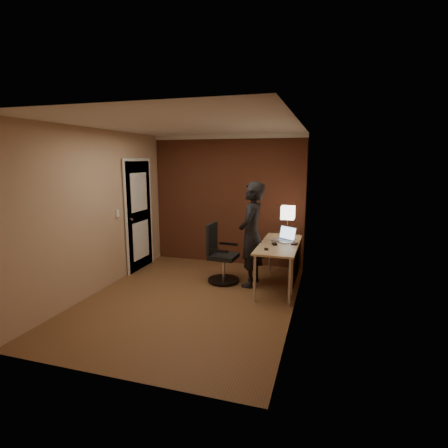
{
  "coord_description": "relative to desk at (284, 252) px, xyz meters",
  "views": [
    {
      "loc": [
        1.89,
        -4.56,
        2.05
      ],
      "look_at": [
        0.35,
        0.55,
        1.05
      ],
      "focal_mm": 28.0,
      "sensor_mm": 36.0,
      "label": 1
    }
  ],
  "objects": [
    {
      "name": "laptop",
      "position": [
        -0.01,
        0.2,
        0.19
      ],
      "size": [
        0.42,
        0.4,
        0.23
      ],
      "color": "silver",
      "rests_on": "desk"
    },
    {
      "name": "office_chair",
      "position": [
        -1.06,
        -0.02,
        -0.17
      ],
      "size": [
        0.53,
        0.56,
        0.97
      ],
      "color": "black",
      "rests_on": "ground"
    },
    {
      "name": "wallet",
      "position": [
        0.16,
        -0.01,
        0.14
      ],
      "size": [
        0.1,
        0.12,
        0.02
      ],
      "primitive_type": "cube",
      "rotation": [
        0.0,
        0.0,
        -0.1
      ],
      "color": "black",
      "rests_on": "desk"
    },
    {
      "name": "room",
      "position": [
        -1.53,
        0.7,
        0.77
      ],
      "size": [
        4.0,
        4.0,
        4.0
      ],
      "color": "brown",
      "rests_on": "ground"
    },
    {
      "name": "person",
      "position": [
        -0.52,
        -0.02,
        0.25
      ],
      "size": [
        0.44,
        0.64,
        1.7
      ],
      "primitive_type": "imported",
      "rotation": [
        0.0,
        0.0,
        -1.63
      ],
      "color": "black",
      "rests_on": "ground"
    },
    {
      "name": "desk",
      "position": [
        0.0,
        0.0,
        0.0
      ],
      "size": [
        0.6,
        1.5,
        0.73
      ],
      "color": "tan",
      "rests_on": "ground"
    },
    {
      "name": "desk_lamp",
      "position": [
        -0.01,
        0.49,
        0.55
      ],
      "size": [
        0.22,
        0.22,
        0.54
      ],
      "color": "silver",
      "rests_on": "desk"
    },
    {
      "name": "phone",
      "position": [
        -0.21,
        -0.44,
        0.13
      ],
      "size": [
        0.08,
        0.12,
        0.01
      ],
      "primitive_type": "cube",
      "rotation": [
        0.0,
        0.0,
        0.18
      ],
      "color": "black",
      "rests_on": "desk"
    },
    {
      "name": "mouse",
      "position": [
        -0.13,
        -0.12,
        0.14
      ],
      "size": [
        0.1,
        0.12,
        0.03
      ],
      "primitive_type": "cube",
      "rotation": [
        0.0,
        0.0,
        0.43
      ],
      "color": "black",
      "rests_on": "desk"
    }
  ]
}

